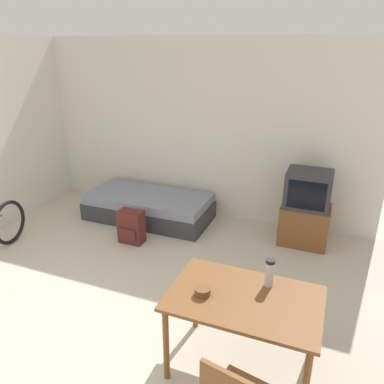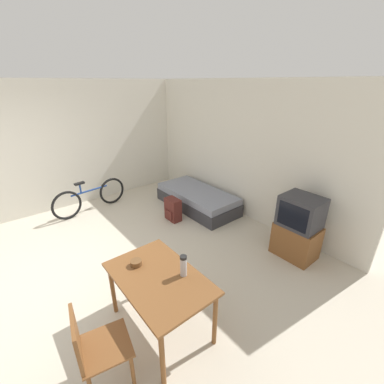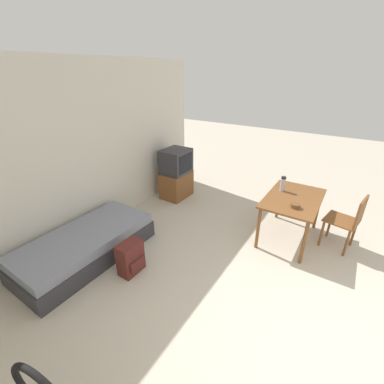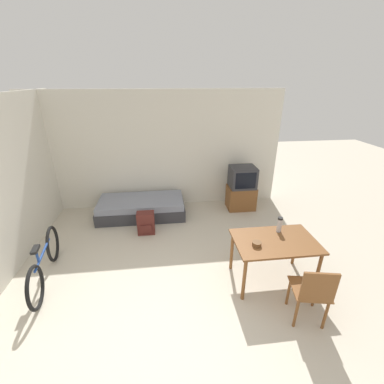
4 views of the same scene
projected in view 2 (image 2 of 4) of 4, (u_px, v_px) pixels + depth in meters
name	position (u px, v px, depth m)	size (l,w,h in m)	color
ground_plane	(47.00, 281.00, 3.68)	(20.00, 20.00, 0.00)	beige
wall_back	(232.00, 149.00, 5.34)	(5.73, 0.06, 2.70)	silver
wall_left	(99.00, 142.00, 5.94)	(0.06, 4.75, 2.70)	silver
daybed	(197.00, 199.00, 5.79)	(1.93, 0.91, 0.41)	#333338
tv	(298.00, 228.00, 4.05)	(0.64, 0.49, 1.05)	brown
dining_table	(159.00, 283.00, 2.76)	(1.20, 0.77, 0.73)	brown
wooden_chair	(94.00, 347.00, 2.24)	(0.51, 0.51, 0.89)	brown
bicycle	(91.00, 197.00, 5.58)	(0.28, 1.64, 0.72)	black
thermos_flask	(183.00, 265.00, 2.70)	(0.08, 0.08, 0.24)	#B7B7BC
mate_bowl	(136.00, 263.00, 2.89)	(0.13, 0.13, 0.06)	brown
backpack	(173.00, 210.00, 5.24)	(0.34, 0.23, 0.47)	#56231E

